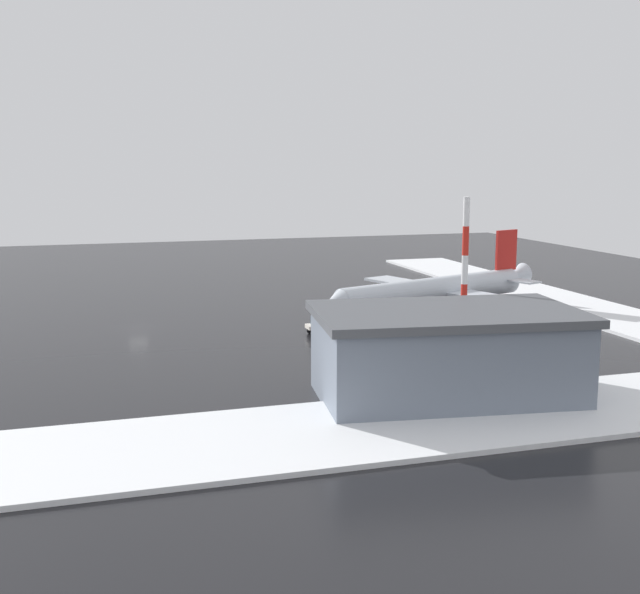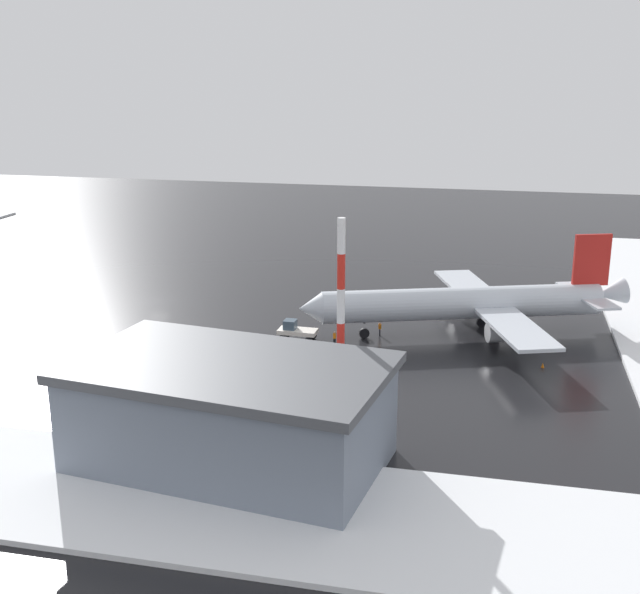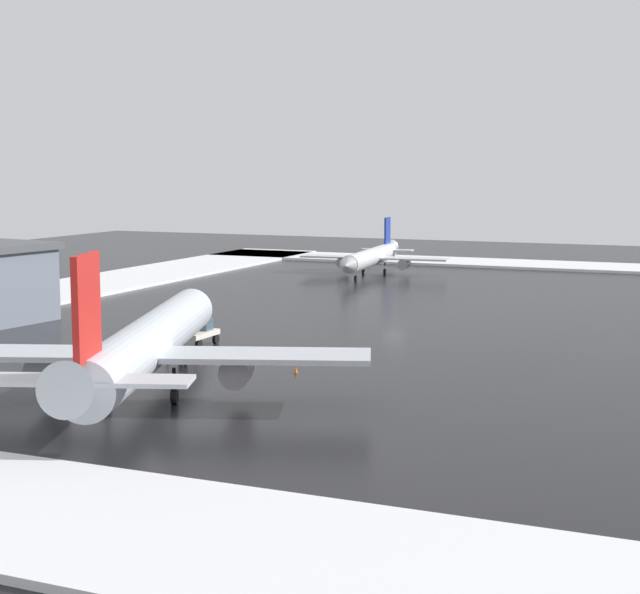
# 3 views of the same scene
# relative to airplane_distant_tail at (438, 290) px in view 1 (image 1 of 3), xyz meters

# --- Properties ---
(ground_plane) EXTENTS (240.00, 240.00, 0.00)m
(ground_plane) POSITION_rel_airplane_distant_tail_xyz_m (-42.92, 5.06, -3.99)
(ground_plane) COLOR black
(snow_bank_far) EXTENTS (152.00, 16.00, 0.45)m
(snow_bank_far) POSITION_rel_airplane_distant_tail_xyz_m (-42.92, -44.94, -3.76)
(snow_bank_far) COLOR white
(snow_bank_far) RESTS_ON ground_plane
(snow_bank_right) EXTENTS (14.00, 116.00, 0.45)m
(snow_bank_right) POSITION_rel_airplane_distant_tail_xyz_m (24.08, 5.06, -3.76)
(snow_bank_right) COLOR white
(snow_bank_right) RESTS_ON ground_plane
(airplane_distant_tail) EXTENTS (39.32, 33.20, 12.07)m
(airplane_distant_tail) POSITION_rel_airplane_distant_tail_xyz_m (0.00, 0.00, 0.00)
(airplane_distant_tail) COLOR silver
(airplane_distant_tail) RESTS_ON ground_plane
(pushback_tug) EXTENTS (4.64, 2.38, 2.50)m
(pushback_tug) POSITION_rel_airplane_distant_tail_xyz_m (-20.01, -7.01, -2.70)
(pushback_tug) COLOR silver
(pushback_tug) RESTS_ON ground_plane
(ground_crew_mid_apron) EXTENTS (0.36, 0.36, 1.71)m
(ground_crew_mid_apron) POSITION_rel_airplane_distant_tail_xyz_m (-10.50, -2.96, -3.02)
(ground_crew_mid_apron) COLOR black
(ground_crew_mid_apron) RESTS_ON ground_plane
(ground_crew_near_tug) EXTENTS (0.36, 0.36, 1.71)m
(ground_crew_near_tug) POSITION_rel_airplane_distant_tail_xyz_m (-15.13, -7.67, -3.02)
(ground_crew_near_tug) COLOR black
(ground_crew_near_tug) RESTS_ON ground_plane
(antenna_mast) EXTENTS (0.70, 0.70, 18.91)m
(antenna_mast) POSITION_rel_airplane_distant_tail_xyz_m (-10.29, -28.15, 5.47)
(antenna_mast) COLOR red
(antenna_mast) RESTS_ON ground_plane
(cargo_hangar) EXTENTS (26.75, 18.14, 8.80)m
(cargo_hangar) POSITION_rel_airplane_distant_tail_xyz_m (-17.26, -38.29, 0.45)
(cargo_hangar) COLOR slate
(cargo_hangar) RESTS_ON ground_plane
(traffic_cone_near_nose) EXTENTS (0.36, 0.36, 0.55)m
(traffic_cone_near_nose) POSITION_rel_airplane_distant_tail_xyz_m (8.41, -9.84, -3.71)
(traffic_cone_near_nose) COLOR orange
(traffic_cone_near_nose) RESTS_ON ground_plane
(traffic_cone_mid_line) EXTENTS (0.36, 0.36, 0.55)m
(traffic_cone_mid_line) POSITION_rel_airplane_distant_tail_xyz_m (-11.96, 6.79, -3.71)
(traffic_cone_mid_line) COLOR orange
(traffic_cone_mid_line) RESTS_ON ground_plane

